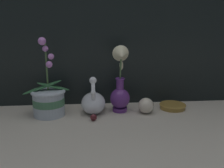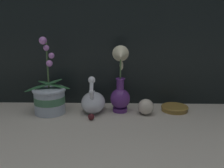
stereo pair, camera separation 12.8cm
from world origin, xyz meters
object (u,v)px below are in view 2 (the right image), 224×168
Objects in this scene: swan_figurine at (93,101)px; amber_dish at (175,108)px; glass_sphere at (146,107)px; orchid_potted_plant at (49,97)px; blue_vase at (120,89)px.

swan_figurine is 1.43× the size of amber_dish.
glass_sphere is (0.26, -0.03, -0.02)m from swan_figurine.
orchid_potted_plant is 0.21m from swan_figurine.
blue_vase is at bearing -175.10° from amber_dish.
orchid_potted_plant reaches higher than swan_figurine.
swan_figurine reaches higher than amber_dish.
amber_dish is (0.62, 0.04, -0.07)m from orchid_potted_plant.
swan_figurine is 0.41m from amber_dish.
blue_vase is at bearing 3.37° from orchid_potted_plant.
orchid_potted_plant is 2.74× the size of amber_dish.
swan_figurine is 2.53× the size of glass_sphere.
blue_vase is 0.15m from glass_sphere.
swan_figurine is 0.59× the size of blue_vase.
glass_sphere is at bearing -160.44° from amber_dish.
swan_figurine is at bearing -176.12° from amber_dish.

